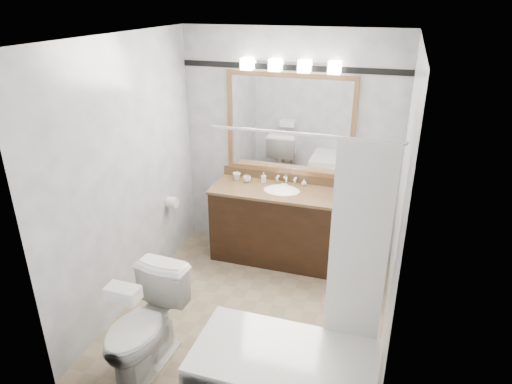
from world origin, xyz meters
TOP-DOWN VIEW (x-y plane):
  - room at (0.00, 0.00)m, footprint 2.42×2.62m
  - vanity at (0.00, 1.02)m, footprint 1.53×0.58m
  - mirror at (0.00, 1.28)m, footprint 1.40×0.04m
  - vanity_light_bar at (0.00, 1.23)m, footprint 1.02×0.14m
  - accent_stripe at (0.00, 1.29)m, footprint 2.40×0.01m
  - bathtub at (0.55, -0.90)m, footprint 1.30×0.75m
  - tp_roll at (-1.14, 0.66)m, footprint 0.11×0.12m
  - toilet at (-0.59, -0.92)m, footprint 0.51×0.83m
  - tissue_box at (-0.59, -1.12)m, footprint 0.24×0.13m
  - coffee_maker at (0.65, 0.95)m, footprint 0.18×0.23m
  - cup_left at (-0.43, 1.13)m, footprint 0.11×0.11m
  - cup_right at (-0.56, 1.16)m, footprint 0.10×0.10m
  - soap_bottle_a at (-0.25, 1.17)m, footprint 0.07×0.07m
  - soap_bottle_b at (0.20, 1.21)m, footprint 0.07×0.07m
  - soap_bar at (-0.00, 1.13)m, footprint 0.07×0.05m

SIDE VIEW (x-z plane):
  - bathtub at x=0.55m, z-range -0.70..1.26m
  - toilet at x=-0.59m, z-range 0.00..0.81m
  - vanity at x=0.00m, z-range -0.04..0.93m
  - tp_roll at x=-1.14m, z-range 0.64..0.76m
  - soap_bar at x=0.00m, z-range 0.85..0.87m
  - tissue_box at x=-0.59m, z-range 0.81..0.91m
  - cup_left at x=-0.43m, z-range 0.85..0.92m
  - soap_bottle_b at x=0.20m, z-range 0.85..0.92m
  - cup_right at x=-0.56m, z-range 0.85..0.93m
  - soap_bottle_a at x=-0.25m, z-range 0.85..0.97m
  - coffee_maker at x=0.65m, z-range 0.86..1.21m
  - room at x=0.00m, z-range -0.01..2.51m
  - mirror at x=0.00m, z-range 0.95..2.05m
  - accent_stripe at x=0.00m, z-range 2.07..2.13m
  - vanity_light_bar at x=0.00m, z-range 2.07..2.19m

